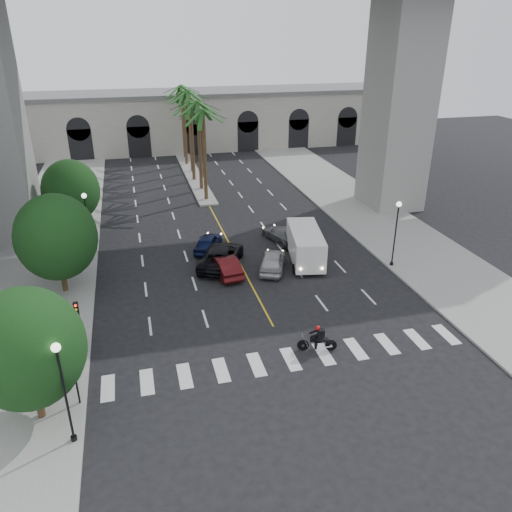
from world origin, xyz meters
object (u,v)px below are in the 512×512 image
Objects in this scene: car_c at (221,256)px; pedestrian_a at (44,332)px; cargo_van at (305,245)px; pedestrian_b at (80,334)px; car_b at (225,265)px; car_e at (208,242)px; lamp_post_left_near at (63,385)px; traffic_signal_far at (78,320)px; motorcycle_rider at (319,339)px; car_a at (273,261)px; lamp_post_right at (396,228)px; traffic_signal_near at (73,364)px; lamp_post_left_far at (87,219)px; car_d at (282,234)px.

pedestrian_a reaches higher than car_c.
pedestrian_b is at bearing -143.54° from cargo_van.
car_b is 1.08× the size of car_e.
lamp_post_left_near is 1.47× the size of traffic_signal_far.
car_b is (-3.31, 11.03, -0.00)m from motorcycle_rider.
pedestrian_b is (-13.70, -7.21, 0.18)m from car_a.
lamp_post_left_near and lamp_post_right have the same top height.
car_a is 0.97× the size of car_b.
pedestrian_a reaches higher than car_a.
motorcycle_rider is (13.11, -2.56, -1.76)m from traffic_signal_far.
traffic_signal_near is 4.00m from traffic_signal_far.
car_c is 13.41m from pedestrian_b.
lamp_post_right reaches higher than car_c.
pedestrian_a is at bearing 69.39° from car_e.
lamp_post_right is at bearing 58.18° from motorcycle_rider.
car_b is at bearing 120.17° from car_e.
car_e is at bearing 118.42° from motorcycle_rider.
car_e is (-0.50, 3.19, -0.11)m from car_c.
lamp_post_left_far reaches higher than car_e.
car_e is at bearing 160.63° from cargo_van.
car_c is (9.90, 16.52, -2.40)m from lamp_post_left_near.
motorcycle_rider is 15.86m from pedestrian_a.
lamp_post_left_far is 1.18× the size of car_b.
lamp_post_left_far is 15.15m from car_a.
motorcycle_rider is at bearing -52.25° from lamp_post_left_far.
lamp_post_left_near reaches higher than car_b.
lamp_post_left_near is at bearing -150.31° from lamp_post_right.
lamp_post_left_near is at bearing 35.62° from car_d.
pedestrian_b is (-0.20, 1.09, -1.58)m from traffic_signal_far.
traffic_signal_far is 0.87× the size of car_e.
traffic_signal_far reaches higher than pedestrian_b.
car_b is at bearing 28.99° from pedestrian_a.
pedestrian_b is at bearing 92.25° from traffic_signal_near.
car_c is at bearing 123.06° from car_e.
traffic_signal_far is (0.10, -14.50, -0.71)m from lamp_post_left_far.
lamp_post_right reaches higher than car_b.
lamp_post_left_far is 24.16m from lamp_post_right.
traffic_signal_near is at bearing -58.75° from pedestrian_b.
car_b is at bearing 65.44° from pedestrian_b.
lamp_post_left_near is 1.21× the size of car_a.
car_e is (9.30, 17.22, -1.80)m from traffic_signal_near.
pedestrian_b is at bearing -166.72° from lamp_post_right.
car_b is (-12.90, 1.98, -2.48)m from lamp_post_right.
car_d is 6.61m from car_e.
cargo_van is 20.06m from pedestrian_a.
lamp_post_left_near is 1.00× the size of lamp_post_left_far.
lamp_post_left_near is 14.00m from motorcycle_rider.
car_d is (6.09, 5.11, -0.08)m from car_b.
traffic_signal_far is (-22.70, -6.50, -0.71)m from lamp_post_right.
traffic_signal_near is at bearing 79.08° from car_c.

